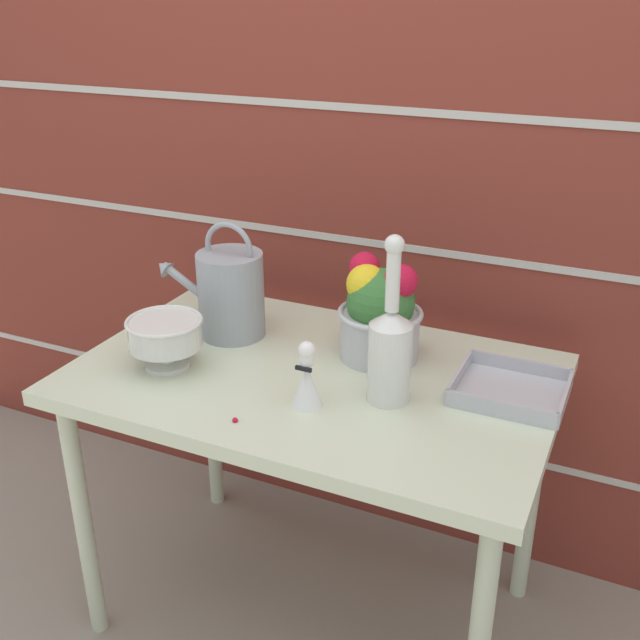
{
  "coord_description": "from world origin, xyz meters",
  "views": [
    {
      "loc": [
        0.66,
        -1.4,
        1.58
      ],
      "look_at": [
        0.0,
        0.04,
        0.86
      ],
      "focal_mm": 42.0,
      "sensor_mm": 36.0,
      "label": 1
    }
  ],
  "objects_px": {
    "flower_planter": "(379,312)",
    "figurine_vase": "(307,380)",
    "watering_can": "(230,293)",
    "glass_decanter": "(390,348)",
    "crystal_pedestal_bowl": "(165,335)",
    "wire_tray": "(510,391)"
  },
  "relations": [
    {
      "from": "flower_planter",
      "to": "figurine_vase",
      "type": "distance_m",
      "value": 0.29
    },
    {
      "from": "watering_can",
      "to": "glass_decanter",
      "type": "bearing_deg",
      "value": -16.83
    },
    {
      "from": "watering_can",
      "to": "glass_decanter",
      "type": "distance_m",
      "value": 0.51
    },
    {
      "from": "crystal_pedestal_bowl",
      "to": "figurine_vase",
      "type": "bearing_deg",
      "value": -3.47
    },
    {
      "from": "crystal_pedestal_bowl",
      "to": "flower_planter",
      "type": "xyz_separation_m",
      "value": [
        0.44,
        0.26,
        0.04
      ]
    },
    {
      "from": "flower_planter",
      "to": "wire_tray",
      "type": "bearing_deg",
      "value": -9.39
    },
    {
      "from": "watering_can",
      "to": "flower_planter",
      "type": "distance_m",
      "value": 0.39
    },
    {
      "from": "glass_decanter",
      "to": "wire_tray",
      "type": "distance_m",
      "value": 0.3
    },
    {
      "from": "flower_planter",
      "to": "wire_tray",
      "type": "distance_m",
      "value": 0.36
    },
    {
      "from": "crystal_pedestal_bowl",
      "to": "figurine_vase",
      "type": "distance_m",
      "value": 0.38
    },
    {
      "from": "crystal_pedestal_bowl",
      "to": "glass_decanter",
      "type": "distance_m",
      "value": 0.54
    },
    {
      "from": "crystal_pedestal_bowl",
      "to": "wire_tray",
      "type": "distance_m",
      "value": 0.8
    },
    {
      "from": "crystal_pedestal_bowl",
      "to": "watering_can",
      "type": "bearing_deg",
      "value": 78.81
    },
    {
      "from": "flower_planter",
      "to": "glass_decanter",
      "type": "height_order",
      "value": "glass_decanter"
    },
    {
      "from": "crystal_pedestal_bowl",
      "to": "glass_decanter",
      "type": "relative_size",
      "value": 0.48
    },
    {
      "from": "watering_can",
      "to": "flower_planter",
      "type": "xyz_separation_m",
      "value": [
        0.39,
        0.04,
        0.0
      ]
    },
    {
      "from": "watering_can",
      "to": "glass_decanter",
      "type": "relative_size",
      "value": 0.83
    },
    {
      "from": "watering_can",
      "to": "crystal_pedestal_bowl",
      "type": "relative_size",
      "value": 1.73
    },
    {
      "from": "glass_decanter",
      "to": "figurine_vase",
      "type": "xyz_separation_m",
      "value": [
        -0.15,
        -0.1,
        -0.06
      ]
    },
    {
      "from": "watering_can",
      "to": "crystal_pedestal_bowl",
      "type": "xyz_separation_m",
      "value": [
        -0.04,
        -0.22,
        -0.03
      ]
    },
    {
      "from": "glass_decanter",
      "to": "figurine_vase",
      "type": "height_order",
      "value": "glass_decanter"
    },
    {
      "from": "flower_planter",
      "to": "glass_decanter",
      "type": "bearing_deg",
      "value": -63.15
    }
  ]
}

